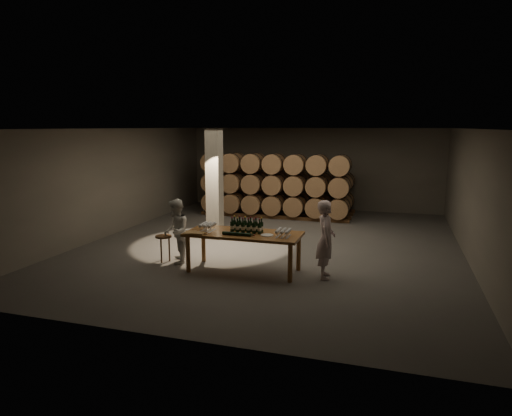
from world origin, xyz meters
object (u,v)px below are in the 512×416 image
(tasting_table, at_px, (244,237))
(notebook_near, at_px, (198,233))
(plate, at_px, (267,235))
(person_woman, at_px, (176,231))
(stool, at_px, (164,240))
(bottle_cluster, at_px, (247,227))
(person_man, at_px, (326,239))

(tasting_table, distance_m, notebook_near, 1.02)
(plate, relative_size, notebook_near, 1.03)
(person_woman, bearing_deg, stool, -114.35)
(bottle_cluster, distance_m, person_woman, 1.82)
(bottle_cluster, bearing_deg, plate, -17.95)
(tasting_table, height_order, person_man, person_man)
(tasting_table, relative_size, person_man, 1.52)
(notebook_near, distance_m, person_man, 2.81)
(stool, bearing_deg, plate, -5.03)
(plate, height_order, notebook_near, notebook_near)
(tasting_table, height_order, bottle_cluster, bottle_cluster)
(stool, relative_size, person_woman, 0.42)
(plate, bearing_deg, person_man, 8.51)
(stool, xyz_separation_m, person_woman, (0.35, -0.01, 0.25))
(plate, relative_size, person_man, 0.17)
(plate, relative_size, stool, 0.44)
(notebook_near, bearing_deg, person_woman, 147.07)
(notebook_near, xyz_separation_m, person_man, (2.76, 0.51, -0.06))
(stool, bearing_deg, tasting_table, -3.72)
(stool, height_order, person_man, person_man)
(bottle_cluster, relative_size, plate, 2.60)
(person_man, bearing_deg, plate, 89.13)
(tasting_table, distance_m, plate, 0.60)
(person_woman, bearing_deg, tasting_table, 62.36)
(tasting_table, distance_m, person_woman, 1.76)
(stool, xyz_separation_m, person_man, (3.94, -0.05, 0.33))
(bottle_cluster, distance_m, notebook_near, 1.09)
(tasting_table, xyz_separation_m, stool, (-2.10, 0.14, -0.27))
(plate, bearing_deg, bottle_cluster, 162.05)
(plate, distance_m, person_man, 1.28)
(person_woman, bearing_deg, notebook_near, 33.24)
(bottle_cluster, height_order, notebook_near, bottle_cluster)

